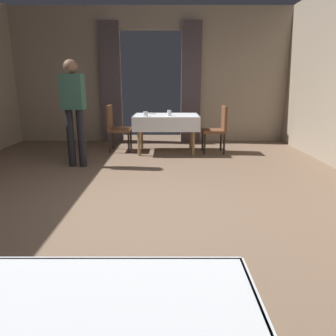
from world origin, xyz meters
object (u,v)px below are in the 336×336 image
Objects in this scene: chair_mid_left at (117,126)px; glass_mid_b at (146,114)px; plate_mid_a at (151,113)px; chair_mid_right at (219,127)px; person_waiter_by_doorway at (74,105)px; dining_table_mid at (167,120)px; glass_mid_c at (170,113)px.

glass_mid_b is at bearing -31.11° from chair_mid_left.
chair_mid_right is at bearing -12.28° from plate_mid_a.
person_waiter_by_doorway is at bearing -156.68° from chair_mid_right.
chair_mid_left is 1.42m from person_waiter_by_doorway.
chair_mid_left is 4.40× the size of plate_mid_a.
plate_mid_a is at bearing 83.60° from glass_mid_b.
dining_table_mid is at bearing 177.41° from chair_mid_right.
dining_table_mid is 11.34× the size of glass_mid_c.
chair_mid_left is at bearing -169.41° from plate_mid_a.
chair_mid_right is at bearing 23.32° from person_waiter_by_doorway.
glass_mid_b is (-1.41, -0.22, 0.28)m from chair_mid_right.
glass_mid_c is (0.39, -0.44, 0.05)m from plate_mid_a.
dining_table_mid is at bearing 37.21° from person_waiter_by_doorway.
plate_mid_a is 1.88× the size of glass_mid_c.
dining_table_mid is 14.31× the size of glass_mid_b.
dining_table_mid is at bearing -6.68° from chair_mid_left.
chair_mid_left is at bearing 173.32° from dining_table_mid.
chair_mid_right reaches higher than glass_mid_c.
glass_mid_c is at bearing -72.15° from dining_table_mid.
chair_mid_left reaches higher than glass_mid_c.
person_waiter_by_doorway is (-1.55, -0.94, 0.22)m from glass_mid_c.
chair_mid_left is 0.79m from glass_mid_b.
dining_table_mid is 0.74× the size of person_waiter_by_doorway.
person_waiter_by_doorway reaches higher than glass_mid_b.
person_waiter_by_doorway reaches higher than dining_table_mid.
glass_mid_b reaches higher than plate_mid_a.
plate_mid_a is (-1.36, 0.30, 0.24)m from chair_mid_right.
plate_mid_a is at bearing 143.23° from dining_table_mid.
glass_mid_c reaches higher than glass_mid_b.
chair_mid_left is 8.26× the size of glass_mid_c.
person_waiter_by_doorway is at bearing -142.79° from dining_table_mid.
glass_mid_c is 1.82m from person_waiter_by_doorway.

